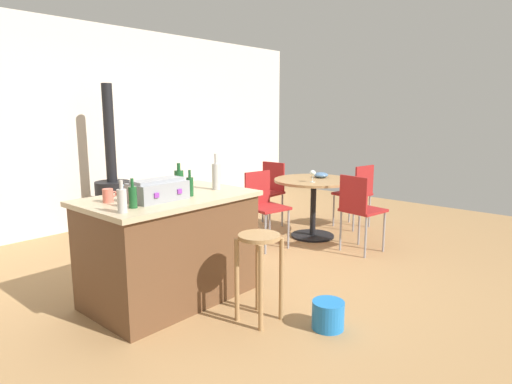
% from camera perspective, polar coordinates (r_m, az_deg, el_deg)
% --- Properties ---
extents(ground_plane, '(8.80, 8.80, 0.00)m').
position_cam_1_polar(ground_plane, '(4.36, -1.41, -10.61)').
color(ground_plane, '#A37A4C').
extents(back_wall, '(8.00, 0.10, 2.70)m').
position_cam_1_polar(back_wall, '(6.35, -20.73, 7.86)').
color(back_wall, beige).
rests_on(back_wall, ground_plane).
extents(kitchen_island, '(1.39, 0.86, 0.89)m').
position_cam_1_polar(kitchen_island, '(3.78, -11.07, -7.05)').
color(kitchen_island, brown).
rests_on(kitchen_island, ground_plane).
extents(wooden_stool, '(0.32, 0.32, 0.67)m').
position_cam_1_polar(wooden_stool, '(3.31, 0.42, -8.72)').
color(wooden_stool, '#A37A4C').
rests_on(wooden_stool, ground_plane).
extents(dining_table, '(0.98, 0.98, 0.73)m').
position_cam_1_polar(dining_table, '(5.51, 7.45, -0.13)').
color(dining_table, black).
rests_on(dining_table, ground_plane).
extents(folding_chair_near, '(0.46, 0.46, 0.86)m').
position_cam_1_polar(folding_chair_near, '(6.04, 12.89, 0.12)').
color(folding_chair_near, maroon).
rests_on(folding_chair_near, ground_plane).
extents(folding_chair_far, '(0.42, 0.42, 0.87)m').
position_cam_1_polar(folding_chair_far, '(6.00, 1.58, 0.41)').
color(folding_chair_far, maroon).
rests_on(folding_chair_far, ground_plane).
extents(folding_chair_left, '(0.47, 0.47, 0.87)m').
position_cam_1_polar(folding_chair_left, '(5.08, 1.02, -1.41)').
color(folding_chair_left, maroon).
rests_on(folding_chair_left, ground_plane).
extents(folding_chair_right, '(0.45, 0.45, 0.88)m').
position_cam_1_polar(folding_chair_right, '(4.99, 13.25, -1.90)').
color(folding_chair_right, maroon).
rests_on(folding_chair_right, ground_plane).
extents(wood_stove, '(0.44, 0.45, 1.90)m').
position_cam_1_polar(wood_stove, '(5.94, -18.01, -0.61)').
color(wood_stove, black).
rests_on(wood_stove, ground_plane).
extents(toolbox, '(0.43, 0.27, 0.17)m').
position_cam_1_polar(toolbox, '(3.49, -12.61, 0.23)').
color(toolbox, gray).
rests_on(toolbox, kitchen_island).
extents(bottle_0, '(0.08, 0.08, 0.23)m').
position_cam_1_polar(bottle_0, '(3.95, -9.94, 1.66)').
color(bottle_0, '#194C23').
rests_on(bottle_0, kitchen_island).
extents(bottle_1, '(0.06, 0.06, 0.21)m').
position_cam_1_polar(bottle_1, '(3.61, -8.56, 0.77)').
color(bottle_1, '#194C23').
rests_on(bottle_1, kitchen_island).
extents(bottle_2, '(0.06, 0.06, 0.21)m').
position_cam_1_polar(bottle_2, '(3.26, -15.68, -0.57)').
color(bottle_2, '#194C23').
rests_on(bottle_2, kitchen_island).
extents(bottle_3, '(0.07, 0.07, 0.32)m').
position_cam_1_polar(bottle_3, '(3.88, -5.18, 2.11)').
color(bottle_3, '#B7B2AD').
rests_on(bottle_3, kitchen_island).
extents(bottle_4, '(0.07, 0.07, 0.23)m').
position_cam_1_polar(bottle_4, '(3.12, -16.97, -1.02)').
color(bottle_4, '#B7B2AD').
rests_on(bottle_4, kitchen_island).
extents(cup_0, '(0.12, 0.08, 0.10)m').
position_cam_1_polar(cup_0, '(3.51, -18.61, -0.44)').
color(cup_0, '#DB6651').
rests_on(cup_0, kitchen_island).
extents(cup_1, '(0.12, 0.08, 0.09)m').
position_cam_1_polar(cup_1, '(3.71, -16.39, 0.16)').
color(cup_1, '#4C7099').
rests_on(cup_1, kitchen_island).
extents(wine_glass, '(0.07, 0.07, 0.14)m').
position_cam_1_polar(wine_glass, '(5.24, 7.37, 2.42)').
color(wine_glass, silver).
rests_on(wine_glass, dining_table).
extents(serving_bowl, '(0.18, 0.18, 0.07)m').
position_cam_1_polar(serving_bowl, '(5.61, 8.41, 2.20)').
color(serving_bowl, '#4C7099').
rests_on(serving_bowl, dining_table).
extents(plastic_bucket, '(0.24, 0.24, 0.21)m').
position_cam_1_polar(plastic_bucket, '(3.37, 9.32, -15.44)').
color(plastic_bucket, blue).
rests_on(plastic_bucket, ground_plane).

